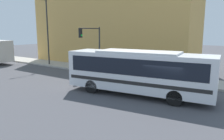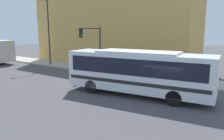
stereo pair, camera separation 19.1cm
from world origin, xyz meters
name	(u,v)px [view 2 (the right image)]	position (x,y,z in m)	size (l,w,h in m)	color
ground_plane	(166,101)	(0.00, 0.00, 0.00)	(120.00, 120.00, 0.00)	#47474C
sidewalk	(49,63)	(6.18, 20.00, 0.09)	(3.36, 70.00, 0.18)	#A8A399
building_facade	(109,23)	(10.86, 12.67, 5.70)	(6.00, 23.35, 11.41)	tan
city_bus	(138,70)	(0.03, 2.23, 1.88)	(3.92, 10.75, 3.24)	silver
fire_hydrant	(132,72)	(5.10, 5.70, 0.54)	(0.27, 0.36, 0.72)	red
traffic_light_pole	(93,41)	(4.07, 9.85, 3.53)	(3.28, 0.35, 4.85)	#2D2D2D
parking_meter	(101,63)	(5.10, 9.64, 1.08)	(0.14, 0.14, 1.33)	#2D2D2D
street_lamp	(47,27)	(5.05, 18.61, 5.11)	(2.63, 0.28, 8.44)	#2D2D2D
pedestrian_near_corner	(105,62)	(6.65, 10.22, 0.98)	(0.34, 0.34, 1.58)	#23283D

